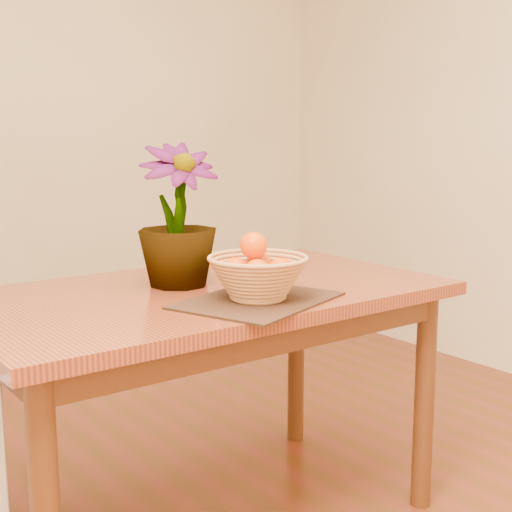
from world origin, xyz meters
TOP-DOWN VIEW (x-y plane):
  - table at (0.00, 0.30)m, footprint 1.40×0.80m
  - placemat at (0.02, 0.07)m, footprint 0.50×0.44m
  - wicker_basket at (0.02, 0.07)m, footprint 0.27×0.27m
  - orange_pile at (0.02, 0.08)m, footprint 0.17×0.17m
  - potted_plant at (-0.04, 0.38)m, footprint 0.27×0.27m

SIDE VIEW (x-z plane):
  - table at x=0.00m, z-range 0.29..1.04m
  - placemat at x=0.02m, z-range 0.75..0.76m
  - wicker_basket at x=0.02m, z-range 0.76..0.87m
  - orange_pile at x=0.02m, z-range 0.78..0.92m
  - potted_plant at x=-0.04m, z-range 0.75..1.17m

